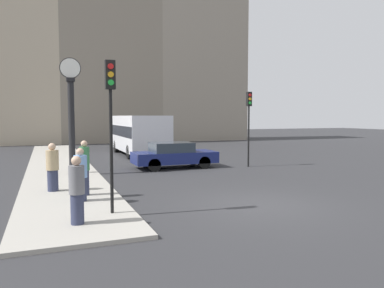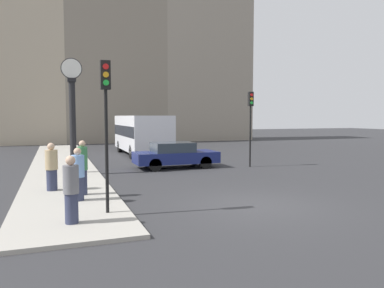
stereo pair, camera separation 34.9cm
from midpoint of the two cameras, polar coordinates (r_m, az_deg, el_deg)
name	(u,v)px [view 2 (the right image)]	position (r m, az deg, el deg)	size (l,w,h in m)	color
ground_plane	(255,205)	(11.78, 10.39, -9.17)	(120.00, 120.00, 0.00)	#2D2D30
sidewalk_corner	(62,165)	(21.90, -18.77, -2.98)	(3.17, 27.77, 0.11)	#A39E93
building_row	(106,58)	(41.19, -12.67, 12.71)	(31.38, 5.00, 18.74)	#B7A88E
sedan_car	(175,155)	(19.73, -2.10, -1.66)	(4.34, 1.88, 1.36)	navy
bus_distant	(142,132)	(26.67, -7.30, 1.75)	(2.63, 7.72, 2.77)	silver
traffic_light_near	(106,105)	(10.22, -12.04, 5.81)	(0.26, 0.24, 4.08)	black
traffic_light_far	(251,114)	(20.31, 9.40, 4.60)	(0.26, 0.24, 4.03)	black
street_clock	(73,115)	(18.06, -17.22, 4.28)	(0.94, 0.37, 5.26)	black
pedestrian_green_hoodie	(83,167)	(12.92, -15.58, -3.45)	(0.33, 0.33, 1.82)	#2D334C
pedestrian_blue_stripe	(78,175)	(12.08, -16.20, -4.51)	(0.40, 0.40, 1.64)	#2D334C
pedestrian_grey_jacket	(71,190)	(9.56, -16.94, -6.70)	(0.38, 0.38, 1.66)	#2D334C
pedestrian_tan_coat	(52,167)	(14.01, -19.95, -3.34)	(0.43, 0.43, 1.68)	#2D334C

